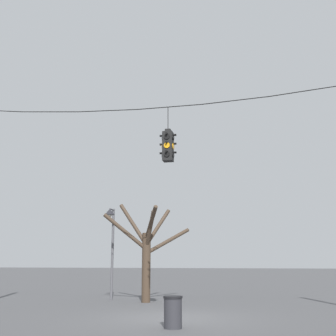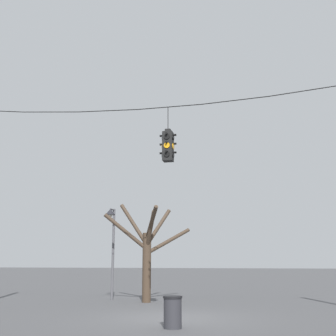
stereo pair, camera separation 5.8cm
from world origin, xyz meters
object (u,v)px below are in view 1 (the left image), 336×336
traffic_light_near_right_pole (168,146)px  bare_tree (147,249)px  street_lamp (111,230)px  trash_bin (173,312)px

traffic_light_near_right_pole → bare_tree: size_ratio=0.44×
street_lamp → bare_tree: size_ratio=0.96×
street_lamp → trash_bin: (4.56, -7.37, -2.78)m
street_lamp → trash_bin: street_lamp is taller
bare_tree → trash_bin: bare_tree is taller
bare_tree → trash_bin: size_ratio=5.25×
bare_tree → trash_bin: 7.68m
trash_bin → traffic_light_near_right_pole: bearing=106.7°
traffic_light_near_right_pole → trash_bin: traffic_light_near_right_pole is taller
traffic_light_near_right_pole → trash_bin: size_ratio=2.29×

